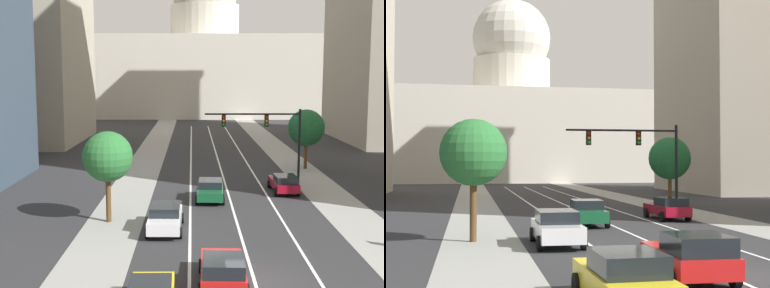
{
  "view_description": "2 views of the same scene",
  "coord_description": "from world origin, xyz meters",
  "views": [
    {
      "loc": [
        -2.77,
        -22.67,
        9.15
      ],
      "look_at": [
        -2.6,
        20.09,
        3.49
      ],
      "focal_mm": 49.95,
      "sensor_mm": 36.0,
      "label": 1
    },
    {
      "loc": [
        -8.15,
        -17.66,
        3.64
      ],
      "look_at": [
        0.22,
        26.95,
        5.09
      ],
      "focal_mm": 54.47,
      "sensor_mm": 36.0,
      "label": 2
    }
  ],
  "objects": [
    {
      "name": "traffic_signal_mast",
      "position": [
        3.53,
        20.94,
        4.56
      ],
      "size": [
        7.92,
        0.39,
        6.26
      ],
      "color": "black",
      "rests_on": "ground"
    },
    {
      "name": "street_tree_mid_left",
      "position": [
        -7.94,
        9.57,
        4.09
      ],
      "size": [
        3.11,
        3.11,
        5.67
      ],
      "color": "#51381E",
      "rests_on": "ground"
    },
    {
      "name": "lane_stripe_center",
      "position": [
        0.0,
        25.0,
        0.01
      ],
      "size": [
        0.16,
        90.0,
        0.01
      ],
      "primitive_type": "cube",
      "color": "white",
      "rests_on": "ground"
    },
    {
      "name": "car_green",
      "position": [
        -1.44,
        15.27,
        0.78
      ],
      "size": [
        2.19,
        4.17,
        1.49
      ],
      "rotation": [
        0.0,
        0.0,
        1.53
      ],
      "color": "#14512D",
      "rests_on": "ground"
    },
    {
      "name": "car_crimson",
      "position": [
        4.34,
        17.85,
        0.75
      ],
      "size": [
        2.03,
        4.34,
        1.44
      ],
      "rotation": [
        0.0,
        0.0,
        1.6
      ],
      "color": "maroon",
      "rests_on": "ground"
    },
    {
      "name": "ground_plane",
      "position": [
        0.0,
        40.0,
        0.0
      ],
      "size": [
        400.0,
        400.0,
        0.0
      ],
      "primitive_type": "plane",
      "color": "#2B2B2D"
    },
    {
      "name": "street_tree_mid_right",
      "position": [
        8.21,
        28.29,
        3.98
      ],
      "size": [
        3.51,
        3.51,
        5.75
      ],
      "color": "#51381E",
      "rests_on": "ground"
    },
    {
      "name": "sidewalk_right",
      "position": [
        7.56,
        35.0,
        0.01
      ],
      "size": [
        3.56,
        130.0,
        0.01
      ],
      "primitive_type": "cube",
      "color": "gray",
      "rests_on": "ground"
    },
    {
      "name": "capitol_building",
      "position": [
        0.0,
        96.42,
        11.52
      ],
      "size": [
        52.68,
        26.63,
        36.76
      ],
      "color": "beige",
      "rests_on": "ground"
    },
    {
      "name": "lane_stripe_right",
      "position": [
        2.89,
        25.0,
        0.01
      ],
      "size": [
        0.16,
        90.0,
        0.01
      ],
      "primitive_type": "cube",
      "color": "white",
      "rests_on": "ground"
    },
    {
      "name": "car_red",
      "position": [
        -1.45,
        -0.64,
        0.78
      ],
      "size": [
        2.19,
        4.27,
        1.51
      ],
      "rotation": [
        0.0,
        0.0,
        1.54
      ],
      "color": "red",
      "rests_on": "ground"
    },
    {
      "name": "car_white",
      "position": [
        -4.33,
        7.75,
        0.8
      ],
      "size": [
        2.11,
        4.62,
        1.54
      ],
      "rotation": [
        0.0,
        0.0,
        1.56
      ],
      "color": "silver",
      "rests_on": "ground"
    },
    {
      "name": "sidewalk_left",
      "position": [
        -7.56,
        35.0,
        0.01
      ],
      "size": [
        3.56,
        130.0,
        0.01
      ],
      "primitive_type": "cube",
      "color": "gray",
      "rests_on": "ground"
    },
    {
      "name": "lane_stripe_left",
      "position": [
        -2.89,
        25.0,
        0.01
      ],
      "size": [
        0.16,
        90.0,
        0.01
      ],
      "primitive_type": "cube",
      "color": "white",
      "rests_on": "ground"
    }
  ]
}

